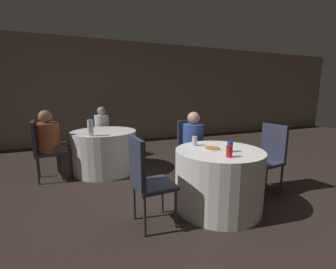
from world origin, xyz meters
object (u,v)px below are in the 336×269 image
at_px(table_near, 218,179).
at_px(chair_near_north, 191,145).
at_px(person_white_shirt, 103,133).
at_px(soda_can_blue, 230,147).
at_px(table_far, 105,151).
at_px(soda_can_red, 229,152).
at_px(chair_far_west, 41,146).
at_px(chair_far_north, 102,131).
at_px(person_blue_shirt, 195,148).
at_px(chair_near_west, 145,175).
at_px(pizza_plate_near, 212,148).
at_px(soda_can_silver, 195,141).
at_px(chair_near_east, 269,152).
at_px(person_floral_shirt, 53,144).
at_px(bottle_far, 90,128).

bearing_deg(table_near, chair_near_north, 83.69).
bearing_deg(person_white_shirt, soda_can_blue, 116.21).
bearing_deg(table_far, person_white_shirt, 86.03).
height_order(chair_near_north, soda_can_red, chair_near_north).
xyz_separation_m(table_far, chair_far_west, (-0.98, -0.11, 0.21)).
relative_size(table_far, soda_can_red, 9.26).
height_order(chair_far_north, person_blue_shirt, person_blue_shirt).
distance_m(chair_near_west, person_blue_shirt, 1.32).
distance_m(table_near, pizza_plate_near, 0.38).
distance_m(table_far, person_white_shirt, 0.83).
relative_size(table_near, soda_can_blue, 8.61).
xyz_separation_m(soda_can_blue, soda_can_red, (-0.14, -0.17, 0.00)).
distance_m(person_blue_shirt, soda_can_red, 1.09).
height_order(chair_far_north, soda_can_silver, chair_far_north).
distance_m(chair_far_north, soda_can_red, 3.31).
height_order(table_far, soda_can_blue, soda_can_blue).
xyz_separation_m(chair_far_north, soda_can_red, (0.99, -3.15, 0.22)).
height_order(chair_near_east, person_floral_shirt, person_floral_shirt).
relative_size(chair_near_east, chair_far_west, 1.00).
height_order(table_far, chair_near_east, chair_near_east).
distance_m(table_far, bottle_far, 0.67).
bearing_deg(bottle_far, soda_can_silver, -44.46).
height_order(soda_can_red, bottle_far, bottle_far).
xyz_separation_m(chair_near_east, soda_can_blue, (-0.88, -0.25, 0.22)).
relative_size(table_near, pizza_plate_near, 4.32).
height_order(chair_far_west, soda_can_silver, chair_far_west).
height_order(table_far, person_floral_shirt, person_floral_shirt).
bearing_deg(chair_near_west, person_floral_shirt, -155.33).
height_order(chair_near_west, soda_can_blue, chair_near_west).
distance_m(chair_near_north, chair_far_west, 2.37).
bearing_deg(pizza_plate_near, person_floral_shirt, 137.80).
bearing_deg(soda_can_silver, person_floral_shirt, 140.16).
height_order(person_blue_shirt, soda_can_silver, person_blue_shirt).
height_order(person_floral_shirt, bottle_far, person_floral_shirt).
xyz_separation_m(chair_near_west, chair_far_west, (-1.18, 1.84, 0.00)).
relative_size(soda_can_blue, soda_can_silver, 1.00).
relative_size(table_far, chair_far_west, 1.17).
height_order(chair_near_north, bottle_far, bottle_far).
bearing_deg(bottle_far, soda_can_blue, -48.14).
xyz_separation_m(soda_can_blue, bottle_far, (-1.43, 1.60, 0.07)).
distance_m(table_near, person_blue_shirt, 0.79).
xyz_separation_m(chair_near_west, bottle_far, (-0.44, 1.55, 0.29)).
bearing_deg(soda_can_blue, person_blue_shirt, 88.32).
relative_size(soda_can_blue, bottle_far, 0.48).
xyz_separation_m(chair_near_north, soda_can_blue, (-0.05, -1.05, 0.22)).
bearing_deg(person_floral_shirt, soda_can_blue, 40.30).
height_order(chair_near_east, chair_near_west, same).
relative_size(chair_near_west, chair_far_west, 1.00).
distance_m(chair_near_west, chair_near_north, 1.45).
xyz_separation_m(table_far, soda_can_red, (1.06, -2.17, 0.43)).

